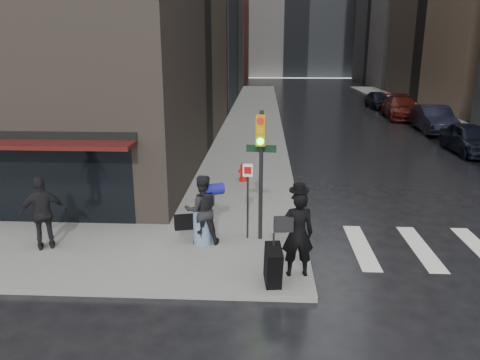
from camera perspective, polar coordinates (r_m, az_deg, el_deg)
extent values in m
plane|color=black|center=(12.19, -1.12, -9.70)|extent=(140.00, 140.00, 0.00)
cube|color=slate|center=(38.31, 1.77, 8.21)|extent=(4.00, 50.00, 0.15)
cube|color=slate|center=(40.35, 21.49, 7.52)|extent=(3.00, 50.00, 0.15)
cube|color=silver|center=(13.34, 14.52, -7.86)|extent=(0.50, 3.00, 0.01)
cube|color=silver|center=(13.75, 21.12, -7.72)|extent=(0.50, 3.00, 0.01)
cube|color=silver|center=(14.33, 27.26, -7.49)|extent=(0.50, 3.00, 0.01)
cube|color=black|center=(15.65, -27.05, -0.15)|extent=(8.00, 0.12, 2.60)
imported|color=black|center=(10.79, 7.03, -6.54)|extent=(0.80, 0.57, 2.04)
cylinder|color=black|center=(10.44, 7.22, -1.24)|extent=(0.44, 0.44, 0.05)
cylinder|color=black|center=(10.42, 7.23, -0.93)|extent=(0.27, 0.27, 0.16)
cube|color=black|center=(10.57, 5.32, -5.38)|extent=(0.45, 0.19, 0.35)
cube|color=black|center=(10.49, 4.06, -10.41)|extent=(0.43, 0.83, 1.03)
cylinder|color=black|center=(10.26, 4.12, -7.68)|extent=(0.04, 0.04, 0.48)
imported|color=black|center=(12.46, -4.66, -3.65)|extent=(1.08, 0.93, 1.91)
cube|color=black|center=(12.73, -6.72, -5.10)|extent=(0.63, 0.44, 0.36)
cylinder|color=navy|center=(12.46, -3.33, -1.15)|extent=(0.65, 0.52, 0.31)
imported|color=black|center=(13.14, -22.86, -3.76)|extent=(1.24, 0.92, 1.95)
cylinder|color=black|center=(12.48, 2.57, 0.38)|extent=(0.11, 0.11, 3.55)
cube|color=#BB8E0C|center=(12.01, 2.55, 6.06)|extent=(0.26, 0.18, 0.80)
cylinder|color=red|center=(11.88, 2.52, 7.25)|extent=(0.18, 0.06, 0.18)
cylinder|color=orange|center=(11.92, 2.50, 5.98)|extent=(0.18, 0.06, 0.18)
cylinder|color=#19E533|center=(11.97, 2.49, 4.73)|extent=(0.18, 0.06, 0.18)
cylinder|color=black|center=(12.73, 0.94, -2.63)|extent=(0.05, 0.05, 2.13)
cube|color=white|center=(12.45, 0.95, 1.20)|extent=(0.27, 0.05, 0.36)
cube|color=black|center=(12.38, 2.61, 3.85)|extent=(0.80, 0.11, 0.20)
cylinder|color=#B9120B|center=(18.48, 0.42, 0.05)|extent=(0.32, 0.32, 0.10)
cylinder|color=#B9120B|center=(18.41, 0.42, 0.81)|extent=(0.24, 0.24, 0.61)
sphere|color=#B9120B|center=(18.33, 0.42, 1.78)|extent=(0.22, 0.22, 0.22)
cylinder|color=#B9120B|center=(18.38, 0.42, 1.11)|extent=(0.41, 0.16, 0.14)
imported|color=black|center=(26.46, 26.20, 4.55)|extent=(1.82, 4.51, 1.53)
imported|color=black|center=(32.13, 22.56, 6.85)|extent=(1.97, 5.12, 1.66)
imported|color=#44110D|center=(37.74, 19.01, 8.38)|extent=(2.68, 5.80, 1.64)
imported|color=black|center=(43.51, 16.51, 9.38)|extent=(1.92, 4.35, 1.46)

